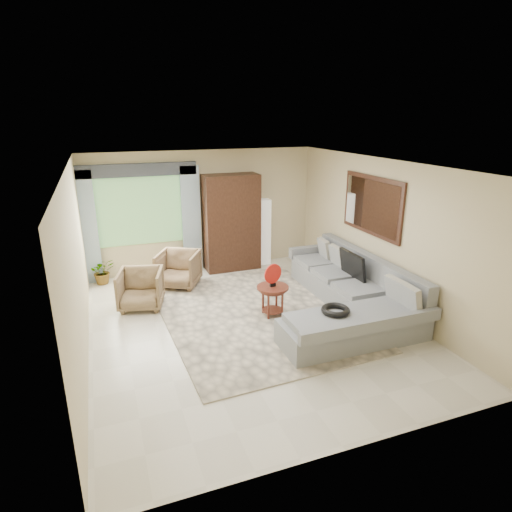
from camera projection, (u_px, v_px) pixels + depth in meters
name	position (u px, v px, depth m)	size (l,w,h in m)	color
ground	(249.00, 324.00, 7.09)	(6.00, 6.00, 0.00)	silver
area_rug	(255.00, 314.00, 7.40)	(3.00, 4.00, 0.02)	beige
sectional_sofa	(349.00, 297.00, 7.43)	(2.30, 3.46, 0.90)	gray
tv_screen	(352.00, 265.00, 7.71)	(0.06, 0.74, 0.48)	black
garden_hose	(335.00, 310.00, 6.33)	(0.43, 0.43, 0.09)	black
coffee_table	(273.00, 300.00, 7.29)	(0.54, 0.54, 0.54)	#451912
red_disc	(273.00, 274.00, 7.14)	(0.34, 0.34, 0.03)	red
armchair_left	(141.00, 289.00, 7.61)	(0.75, 0.77, 0.70)	olive
armchair_right	(178.00, 269.00, 8.55)	(0.77, 0.79, 0.72)	#836547
potted_plant	(103.00, 271.00, 8.71)	(0.48, 0.41, 0.53)	#999999
armoire	(231.00, 223.00, 9.36)	(1.20, 0.55, 2.10)	black
floor_lamp	(264.00, 232.00, 9.77)	(0.24, 0.24, 1.50)	silver
window	(140.00, 211.00, 8.84)	(1.80, 0.04, 1.40)	#669E59
curtain_left	(87.00, 228.00, 8.50)	(0.40, 0.08, 2.30)	#9EB7CC
curtain_right	(191.00, 220.00, 9.19)	(0.40, 0.08, 2.30)	#9EB7CC
valance	(136.00, 170.00, 8.51)	(2.40, 0.12, 0.26)	#1E232D
wall_mirror	(372.00, 206.00, 7.66)	(0.05, 1.70, 1.05)	black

